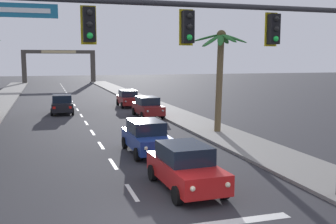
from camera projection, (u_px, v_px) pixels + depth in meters
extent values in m
plane|color=#2D2D33|center=(152.00, 223.00, 11.85)|extent=(220.00, 220.00, 0.00)
cube|color=gray|center=(182.00, 117.00, 33.06)|extent=(3.20, 110.00, 0.14)
cube|color=silver|center=(132.00, 192.00, 14.60)|extent=(0.16, 2.00, 0.01)
cube|color=silver|center=(113.00, 164.00, 18.56)|extent=(0.16, 2.00, 0.01)
cube|color=silver|center=(101.00, 145.00, 22.52)|extent=(0.16, 2.00, 0.01)
cube|color=silver|center=(92.00, 132.00, 26.49)|extent=(0.16, 2.00, 0.01)
cube|color=silver|center=(86.00, 123.00, 30.45)|extent=(0.16, 2.00, 0.01)
cube|color=silver|center=(81.00, 116.00, 34.41)|extent=(0.16, 2.00, 0.01)
cube|color=silver|center=(78.00, 110.00, 38.37)|extent=(0.16, 2.00, 0.01)
cube|color=silver|center=(74.00, 105.00, 42.34)|extent=(0.16, 2.00, 0.01)
cube|color=silver|center=(72.00, 101.00, 46.30)|extent=(0.16, 2.00, 0.01)
cube|color=silver|center=(70.00, 98.00, 50.26)|extent=(0.16, 2.00, 0.01)
cube|color=silver|center=(68.00, 95.00, 54.22)|extent=(0.16, 2.00, 0.01)
cube|color=silver|center=(66.00, 92.00, 58.19)|extent=(0.16, 2.00, 0.01)
cube|color=silver|center=(65.00, 90.00, 62.15)|extent=(0.16, 2.00, 0.01)
cube|color=silver|center=(64.00, 88.00, 66.11)|extent=(0.16, 2.00, 0.01)
cube|color=silver|center=(62.00, 87.00, 70.07)|extent=(0.16, 2.00, 0.01)
cube|color=silver|center=(61.00, 85.00, 74.04)|extent=(0.16, 2.00, 0.01)
cube|color=silver|center=(61.00, 84.00, 78.00)|extent=(0.16, 2.00, 0.01)
cube|color=silver|center=(229.00, 222.00, 11.92)|extent=(4.00, 0.44, 0.01)
cylinder|color=#2D2D33|center=(188.00, 4.00, 11.49)|extent=(11.27, 0.16, 0.16)
cube|color=black|center=(274.00, 29.00, 12.37)|extent=(0.32, 0.26, 0.92)
sphere|color=black|center=(277.00, 19.00, 12.20)|extent=(0.17, 0.17, 0.17)
sphere|color=black|center=(276.00, 29.00, 12.24)|extent=(0.17, 0.17, 0.17)
sphere|color=#1EE54C|center=(276.00, 39.00, 12.28)|extent=(0.17, 0.17, 0.17)
cube|color=yellow|center=(271.00, 30.00, 12.53)|extent=(0.42, 0.03, 1.04)
cube|color=black|center=(188.00, 27.00, 11.55)|extent=(0.32, 0.26, 0.92)
sphere|color=black|center=(190.00, 16.00, 11.38)|extent=(0.17, 0.17, 0.17)
sphere|color=black|center=(190.00, 27.00, 11.42)|extent=(0.17, 0.17, 0.17)
sphere|color=#1EE54C|center=(190.00, 37.00, 11.46)|extent=(0.17, 0.17, 0.17)
cube|color=yellow|center=(186.00, 27.00, 11.71)|extent=(0.42, 0.03, 1.04)
cube|color=black|center=(89.00, 25.00, 10.73)|extent=(0.32, 0.26, 0.92)
sphere|color=black|center=(89.00, 13.00, 10.56)|extent=(0.17, 0.17, 0.17)
sphere|color=black|center=(90.00, 24.00, 10.60)|extent=(0.17, 0.17, 0.17)
sphere|color=#1EE54C|center=(90.00, 36.00, 10.64)|extent=(0.17, 0.17, 0.17)
cube|color=yellow|center=(88.00, 25.00, 10.89)|extent=(0.42, 0.03, 1.04)
cube|color=#196B93|center=(20.00, 10.00, 10.21)|extent=(1.89, 0.05, 0.36)
cube|color=white|center=(20.00, 10.00, 10.18)|extent=(1.51, 0.01, 0.12)
cube|color=red|center=(186.00, 171.00, 14.90)|extent=(1.91, 4.36, 0.72)
cube|color=black|center=(184.00, 153.00, 14.95)|extent=(1.68, 2.26, 0.64)
cylinder|color=black|center=(224.00, 190.00, 13.89)|extent=(0.24, 0.65, 0.64)
cylinder|color=black|center=(177.00, 195.00, 13.33)|extent=(0.24, 0.65, 0.64)
cylinder|color=black|center=(192.00, 169.00, 16.55)|extent=(0.24, 0.65, 0.64)
cylinder|color=black|center=(152.00, 173.00, 15.99)|extent=(0.24, 0.65, 0.64)
sphere|color=#F9EFC6|center=(228.00, 185.00, 13.05)|extent=(0.18, 0.18, 0.18)
sphere|color=#F9EFC6|center=(193.00, 189.00, 12.65)|extent=(0.18, 0.18, 0.18)
cube|color=red|center=(181.00, 154.00, 17.12)|extent=(0.24, 0.07, 0.20)
cube|color=red|center=(152.00, 157.00, 16.69)|extent=(0.24, 0.07, 0.20)
cube|color=navy|center=(147.00, 140.00, 20.61)|extent=(1.84, 4.33, 0.72)
cube|color=black|center=(146.00, 127.00, 20.66)|extent=(1.64, 2.23, 0.64)
cylinder|color=black|center=(171.00, 152.00, 19.59)|extent=(0.23, 0.64, 0.64)
cylinder|color=black|center=(137.00, 154.00, 19.06)|extent=(0.23, 0.64, 0.64)
cylinder|color=black|center=(155.00, 141.00, 22.26)|extent=(0.23, 0.64, 0.64)
cylinder|color=black|center=(125.00, 143.00, 21.73)|extent=(0.23, 0.64, 0.64)
sphere|color=#F9EFC6|center=(172.00, 147.00, 18.75)|extent=(0.18, 0.18, 0.18)
sphere|color=#F9EFC6|center=(146.00, 148.00, 18.37)|extent=(0.18, 0.18, 0.18)
cube|color=red|center=(148.00, 130.00, 22.84)|extent=(0.24, 0.06, 0.20)
cube|color=red|center=(125.00, 132.00, 22.43)|extent=(0.24, 0.06, 0.20)
cube|color=black|center=(62.00, 106.00, 35.71)|extent=(1.94, 4.37, 0.72)
cube|color=black|center=(62.00, 98.00, 35.47)|extent=(1.69, 2.27, 0.64)
cylinder|color=black|center=(53.00, 108.00, 36.90)|extent=(0.25, 0.65, 0.64)
cylinder|color=black|center=(72.00, 108.00, 37.33)|extent=(0.25, 0.65, 0.64)
cylinder|color=black|center=(52.00, 112.00, 34.18)|extent=(0.25, 0.65, 0.64)
cylinder|color=black|center=(73.00, 112.00, 34.61)|extent=(0.25, 0.65, 0.64)
sphere|color=#B2B2AD|center=(55.00, 103.00, 37.62)|extent=(0.18, 0.18, 0.18)
sphere|color=#B2B2AD|center=(69.00, 102.00, 37.93)|extent=(0.18, 0.18, 0.18)
cube|color=red|center=(54.00, 108.00, 33.46)|extent=(0.24, 0.07, 0.20)
cube|color=red|center=(70.00, 107.00, 33.79)|extent=(0.24, 0.07, 0.20)
cube|color=maroon|center=(128.00, 100.00, 40.76)|extent=(1.85, 4.34, 0.72)
cube|color=black|center=(128.00, 93.00, 40.82)|extent=(1.65, 2.23, 0.64)
cylinder|color=black|center=(139.00, 105.00, 39.69)|extent=(0.23, 0.64, 0.64)
cylinder|color=black|center=(122.00, 105.00, 39.22)|extent=(0.23, 0.64, 0.64)
cylinder|color=black|center=(134.00, 102.00, 42.40)|extent=(0.23, 0.64, 0.64)
cylinder|color=black|center=(118.00, 102.00, 41.93)|extent=(0.23, 0.64, 0.64)
sphere|color=#B2B2AD|center=(139.00, 101.00, 38.85)|extent=(0.18, 0.18, 0.18)
sphere|color=#B2B2AD|center=(126.00, 102.00, 38.51)|extent=(0.18, 0.18, 0.18)
cube|color=red|center=(131.00, 97.00, 42.99)|extent=(0.24, 0.07, 0.20)
cube|color=red|center=(118.00, 97.00, 42.63)|extent=(0.24, 0.07, 0.20)
cube|color=maroon|center=(148.00, 109.00, 33.59)|extent=(1.86, 4.34, 0.72)
cube|color=black|center=(147.00, 101.00, 33.64)|extent=(1.65, 2.24, 0.64)
cylinder|color=black|center=(163.00, 115.00, 32.57)|extent=(0.23, 0.64, 0.64)
cylinder|color=black|center=(142.00, 116.00, 32.03)|extent=(0.23, 0.64, 0.64)
cylinder|color=black|center=(153.00, 111.00, 35.24)|extent=(0.23, 0.64, 0.64)
cylinder|color=black|center=(134.00, 111.00, 34.70)|extent=(0.23, 0.64, 0.64)
sphere|color=#B2B2AD|center=(163.00, 111.00, 31.73)|extent=(0.18, 0.18, 0.18)
sphere|color=#B2B2AD|center=(148.00, 111.00, 31.34)|extent=(0.18, 0.18, 0.18)
cube|color=red|center=(149.00, 105.00, 35.81)|extent=(0.24, 0.07, 0.20)
cube|color=red|center=(134.00, 105.00, 35.40)|extent=(0.24, 0.07, 0.20)
cylinder|color=brown|center=(219.00, 85.00, 25.83)|extent=(0.58, 0.41, 6.31)
ellipsoid|color=#236028|center=(232.00, 38.00, 25.91)|extent=(1.87, 0.80, 0.57)
ellipsoid|color=#236028|center=(225.00, 39.00, 26.28)|extent=(1.45, 1.66, 0.68)
ellipsoid|color=#236028|center=(221.00, 40.00, 26.32)|extent=(1.04, 1.78, 0.85)
ellipsoid|color=#236028|center=(212.00, 40.00, 26.12)|extent=(1.06, 1.76, 0.89)
ellipsoid|color=#236028|center=(207.00, 38.00, 25.53)|extent=(1.85, 1.03, 0.59)
ellipsoid|color=#236028|center=(213.00, 40.00, 24.94)|extent=(1.72, 1.08, 0.96)
ellipsoid|color=#236028|center=(221.00, 40.00, 24.67)|extent=(1.13, 1.73, 0.92)
ellipsoid|color=#236028|center=(229.00, 38.00, 24.67)|extent=(0.60, 1.83, 0.73)
ellipsoid|color=#236028|center=(234.00, 38.00, 24.98)|extent=(1.43, 1.65, 0.73)
sphere|color=#4C4223|center=(221.00, 35.00, 25.44)|extent=(0.60, 0.60, 0.60)
cube|color=#423D38|center=(24.00, 69.00, 79.09)|extent=(0.90, 0.90, 5.90)
cube|color=#423D38|center=(93.00, 68.00, 83.00)|extent=(0.90, 0.90, 5.90)
cube|color=#423D38|center=(59.00, 52.00, 80.61)|extent=(14.36, 0.60, 0.70)
cube|color=tan|center=(59.00, 52.00, 80.30)|extent=(6.73, 0.08, 0.56)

